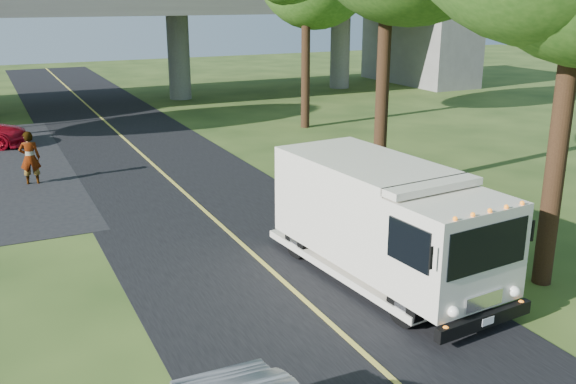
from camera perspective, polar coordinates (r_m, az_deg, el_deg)
ground at (r=12.50m, az=7.00°, el=-14.37°), size 120.00×120.00×0.00m
road at (r=20.83m, az=-7.93°, el=-1.23°), size 7.00×90.00×0.02m
lane_line at (r=20.82m, az=-7.93°, el=-1.18°), size 0.12×90.00×0.01m
overpass at (r=41.36m, az=-18.03°, el=13.59°), size 54.00×10.00×7.30m
step_van at (r=15.10m, az=8.47°, el=-2.39°), size 3.00×6.81×2.78m
pedestrian at (r=24.59m, az=-21.96°, el=2.83°), size 0.76×0.56×1.93m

